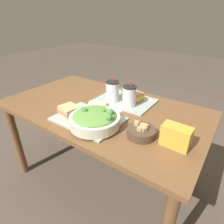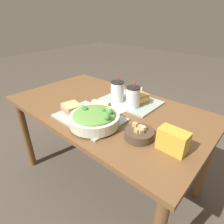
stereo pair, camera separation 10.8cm
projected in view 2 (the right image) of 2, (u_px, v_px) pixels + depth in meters
name	position (u px, v px, depth m)	size (l,w,h in m)	color
ground_plane	(107.00, 178.00, 1.67)	(12.00, 12.00, 0.00)	#4C4238
dining_table	(106.00, 118.00, 1.38)	(1.43, 0.82, 0.71)	brown
tray_near	(90.00, 118.00, 1.18)	(0.41, 0.30, 0.01)	#99A89E
tray_far	(131.00, 101.00, 1.40)	(0.41, 0.30, 0.01)	#99A89E
salad_bowl	(95.00, 118.00, 1.08)	(0.29, 0.29, 0.10)	beige
soup_bowl	(139.00, 134.00, 0.99)	(0.15, 0.15, 0.07)	#473828
sandwich_near	(72.00, 109.00, 1.20)	(0.14, 0.12, 0.06)	tan
baguette_near	(101.00, 106.00, 1.23)	(0.13, 0.10, 0.07)	#DBBC84
sandwich_far	(139.00, 97.00, 1.36)	(0.13, 0.12, 0.06)	tan
baguette_far	(136.00, 91.00, 1.47)	(0.12, 0.10, 0.07)	#DBBC84
drink_cup_dark	(117.00, 92.00, 1.35)	(0.09, 0.09, 0.19)	silver
drink_cup_red	(133.00, 98.00, 1.27)	(0.09, 0.09, 0.19)	silver
chip_bag	(173.00, 141.00, 0.89)	(0.14, 0.08, 0.11)	gold
napkin_folded	(114.00, 110.00, 1.28)	(0.15, 0.11, 0.00)	white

